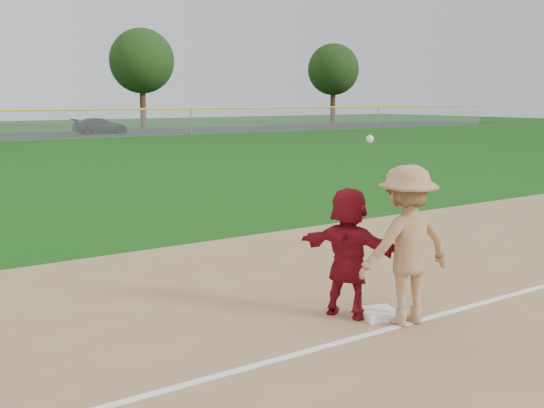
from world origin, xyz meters
TOP-DOWN VIEW (x-y plane):
  - ground at (0.00, 0.00)m, footprint 160.00×160.00m
  - foul_line at (0.00, -0.80)m, footprint 60.00×0.10m
  - first_base at (0.34, -0.41)m, footprint 0.58×0.58m
  - base_runner at (0.08, -0.09)m, footprint 1.01×1.65m
  - car_right at (14.72, 45.17)m, footprint 4.37×2.02m
  - first_base_play at (0.46, -0.73)m, footprint 1.40×0.95m
  - tree_3 at (22.00, 52.80)m, footprint 6.00×6.00m
  - tree_4 at (44.00, 51.20)m, footprint 5.60×5.60m

SIDE VIEW (x-z plane):
  - ground at x=0.00m, z-range 0.00..0.00m
  - foul_line at x=0.00m, z-range 0.02..0.03m
  - first_base at x=0.34m, z-range 0.02..0.12m
  - car_right at x=14.72m, z-range 0.01..1.24m
  - base_runner at x=0.08m, z-range 0.02..1.72m
  - first_base_play at x=0.46m, z-range -0.16..2.20m
  - tree_4 at x=44.00m, z-range 1.51..10.18m
  - tree_3 at x=22.00m, z-range 1.57..10.76m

